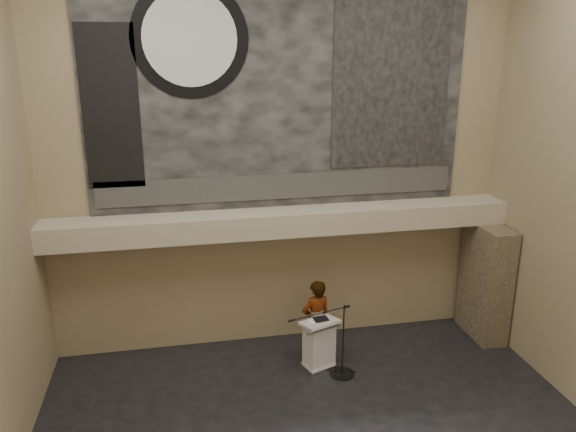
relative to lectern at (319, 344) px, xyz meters
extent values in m
cube|color=#8A7657|center=(-0.53, 1.50, 3.70)|extent=(10.00, 0.02, 8.50)
cube|color=#8A7657|center=(-0.53, -6.50, 3.70)|extent=(10.00, 0.02, 8.50)
cube|color=tan|center=(-0.53, 1.10, 2.40)|extent=(10.00, 0.80, 0.50)
cylinder|color=#B2893D|center=(-2.13, 1.05, 2.12)|extent=(0.04, 0.04, 0.06)
cylinder|color=#B2893D|center=(1.37, 1.05, 2.12)|extent=(0.04, 0.04, 0.06)
cube|color=black|center=(-0.53, 1.47, 5.15)|extent=(8.00, 0.05, 5.00)
cube|color=#2E2E2E|center=(-0.53, 1.43, 3.10)|extent=(7.76, 0.02, 0.55)
cylinder|color=black|center=(-2.33, 1.43, 6.15)|extent=(2.30, 0.02, 2.30)
cylinder|color=silver|center=(-2.33, 1.41, 6.15)|extent=(1.84, 0.02, 1.84)
cube|color=black|center=(1.87, 1.43, 5.25)|extent=(2.60, 0.02, 3.60)
cube|color=black|center=(-3.93, 1.43, 4.85)|extent=(1.10, 0.02, 3.20)
cube|color=#45392A|center=(4.12, 0.65, 0.80)|extent=(0.60, 1.40, 2.70)
cube|color=silver|center=(0.00, 0.00, -0.51)|extent=(0.80, 0.71, 0.08)
cube|color=silver|center=(0.00, 0.00, 0.01)|extent=(0.69, 0.58, 0.96)
cube|color=silver|center=(0.00, -0.02, 0.52)|extent=(0.89, 0.76, 0.13)
cube|color=black|center=(0.04, 0.02, 0.56)|extent=(0.32, 0.26, 0.04)
cube|color=white|center=(-0.10, -0.03, 0.55)|extent=(0.27, 0.34, 0.00)
imported|color=silver|center=(0.01, 0.34, 0.37)|extent=(0.77, 0.60, 1.85)
cylinder|color=black|center=(0.41, -0.36, -0.54)|extent=(0.52, 0.52, 0.02)
cylinder|color=black|center=(0.41, -0.36, 0.24)|extent=(0.03, 0.03, 1.59)
cylinder|color=black|center=(-0.17, -0.53, 0.99)|extent=(1.29, 0.40, 0.02)
camera|label=1|loc=(-2.71, -10.15, 6.08)|focal=35.00mm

